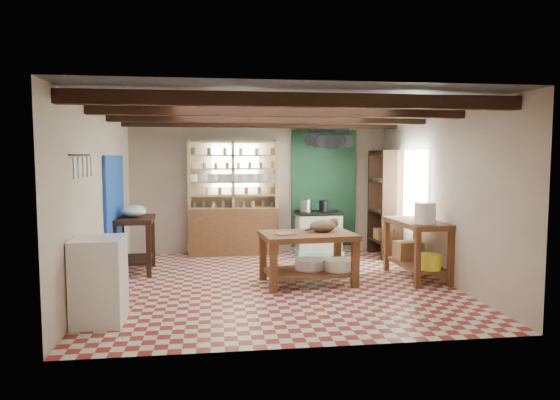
{
  "coord_description": "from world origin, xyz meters",
  "views": [
    {
      "loc": [
        -0.93,
        -7.2,
        1.88
      ],
      "look_at": [
        0.08,
        0.3,
        1.22
      ],
      "focal_mm": 32.0,
      "sensor_mm": 36.0,
      "label": 1
    }
  ],
  "objects": [
    {
      "name": "ceiling_beams",
      "position": [
        0.0,
        0.0,
        2.48
      ],
      "size": [
        5.0,
        3.8,
        0.15
      ],
      "primitive_type": "cube",
      "color": "black",
      "rests_on": "ceiling"
    },
    {
      "name": "shelving_unit",
      "position": [
        -0.55,
        2.31,
        1.1
      ],
      "size": [
        1.7,
        0.34,
        2.2
      ],
      "primitive_type": "cube",
      "color": "tan",
      "rests_on": "floor"
    },
    {
      "name": "window_back",
      "position": [
        -0.5,
        2.48,
        1.7
      ],
      "size": [
        0.9,
        0.02,
        0.8
      ],
      "primitive_type": "cube",
      "color": "white",
      "rests_on": "wall_back"
    },
    {
      "name": "stove",
      "position": [
        1.08,
        2.15,
        0.41
      ],
      "size": [
        0.85,
        0.58,
        0.83
      ],
      "primitive_type": "cube",
      "rotation": [
        0.0,
        0.0,
        0.01
      ],
      "color": "beige",
      "rests_on": "floor"
    },
    {
      "name": "steel_tray",
      "position": [
        0.1,
        -0.13,
        0.77
      ],
      "size": [
        0.37,
        0.37,
        0.02
      ],
      "primitive_type": "cylinder",
      "rotation": [
        0.0,
        0.0,
        0.1
      ],
      "color": "#A4A4AB",
      "rests_on": "work_table"
    },
    {
      "name": "basin_large",
      "position": [
        0.49,
        0.0,
        0.28
      ],
      "size": [
        0.49,
        0.49,
        0.16
      ],
      "primitive_type": "cylinder",
      "rotation": [
        0.0,
        0.0,
        0.1
      ],
      "color": "white",
      "rests_on": "work_table"
    },
    {
      "name": "white_cabinet",
      "position": [
        -2.22,
        -1.43,
        0.49
      ],
      "size": [
        0.55,
        0.66,
        0.97
      ],
      "primitive_type": "cube",
      "rotation": [
        0.0,
        0.0,
        0.01
      ],
      "color": "white",
      "rests_on": "floor"
    },
    {
      "name": "cat",
      "position": [
        0.69,
        0.02,
        0.85
      ],
      "size": [
        0.47,
        0.4,
        0.18
      ],
      "primitive_type": "ellipsoid",
      "rotation": [
        0.0,
        0.0,
        0.27
      ],
      "color": "olive",
      "rests_on": "work_table"
    },
    {
      "name": "right_counter",
      "position": [
        2.18,
        0.06,
        0.45
      ],
      "size": [
        0.68,
        1.28,
        0.9
      ],
      "primitive_type": "cube",
      "rotation": [
        0.0,
        0.0,
        0.04
      ],
      "color": "brown",
      "rests_on": "floor"
    },
    {
      "name": "blue_wall_patch",
      "position": [
        -2.47,
        0.9,
        1.1
      ],
      "size": [
        0.04,
        1.4,
        1.6
      ],
      "primitive_type": "cube",
      "color": "#1644A9",
      "rests_on": "wall_left"
    },
    {
      "name": "wall_right",
      "position": [
        2.5,
        0.0,
        1.3
      ],
      "size": [
        0.04,
        5.0,
        2.6
      ],
      "primitive_type": "cube",
      "color": "beige",
      "rests_on": "floor"
    },
    {
      "name": "pot_rack",
      "position": [
        1.25,
        2.05,
        2.18
      ],
      "size": [
        0.86,
        0.12,
        0.36
      ],
      "primitive_type": "cube",
      "color": "black",
      "rests_on": "ceiling"
    },
    {
      "name": "basin_small",
      "position": [
        0.9,
        -0.11,
        0.28
      ],
      "size": [
        0.49,
        0.49,
        0.16
      ],
      "primitive_type": "cylinder",
      "rotation": [
        0.0,
        0.0,
        0.1
      ],
      "color": "white",
      "rests_on": "work_table"
    },
    {
      "name": "utensil_rail",
      "position": [
        -2.44,
        -1.2,
        1.78
      ],
      "size": [
        0.06,
        0.9,
        0.28
      ],
      "primitive_type": "cube",
      "color": "black",
      "rests_on": "wall_left"
    },
    {
      "name": "green_wall_patch",
      "position": [
        1.25,
        2.47,
        1.25
      ],
      "size": [
        1.3,
        0.04,
        2.3
      ],
      "primitive_type": "cube",
      "color": "#1C462C",
      "rests_on": "wall_back"
    },
    {
      "name": "wall_front",
      "position": [
        0.0,
        -2.5,
        1.3
      ],
      "size": [
        5.0,
        0.04,
        2.6
      ],
      "primitive_type": "cube",
      "color": "beige",
      "rests_on": "floor"
    },
    {
      "name": "window_right",
      "position": [
        2.48,
        1.0,
        1.4
      ],
      "size": [
        0.02,
        1.3,
        1.2
      ],
      "primitive_type": "cube",
      "color": "white",
      "rests_on": "wall_right"
    },
    {
      "name": "ceiling",
      "position": [
        0.0,
        0.0,
        2.6
      ],
      "size": [
        5.0,
        5.0,
        0.02
      ],
      "primitive_type": "cube",
      "color": "#504F55",
      "rests_on": "wall_back"
    },
    {
      "name": "wall_left",
      "position": [
        -2.5,
        0.0,
        1.3
      ],
      "size": [
        0.04,
        5.0,
        2.6
      ],
      "primitive_type": "cube",
      "color": "beige",
      "rests_on": "floor"
    },
    {
      "name": "wall_back",
      "position": [
        0.0,
        2.5,
        1.3
      ],
      "size": [
        5.0,
        0.04,
        2.6
      ],
      "primitive_type": "cube",
      "color": "beige",
      "rests_on": "floor"
    },
    {
      "name": "enamel_bowl",
      "position": [
        -2.2,
        1.04,
        1.0
      ],
      "size": [
        0.4,
        0.4,
        0.19
      ],
      "primitive_type": "ellipsoid",
      "rotation": [
        0.0,
        0.0,
        0.04
      ],
      "color": "white",
      "rests_on": "prep_table"
    },
    {
      "name": "work_table",
      "position": [
        0.45,
        -0.05,
        0.38
      ],
      "size": [
        1.42,
        1.02,
        0.76
      ],
      "primitive_type": "cube",
      "rotation": [
        0.0,
        0.0,
        0.1
      ],
      "color": "brown",
      "rests_on": "floor"
    },
    {
      "name": "floor",
      "position": [
        0.0,
        0.0,
        -0.01
      ],
      "size": [
        5.0,
        5.0,
        0.02
      ],
      "primitive_type": "cube",
      "color": "maroon",
      "rests_on": "ground"
    },
    {
      "name": "kettle_right",
      "position": [
        1.18,
        2.15,
        0.93
      ],
      "size": [
        0.17,
        0.17,
        0.21
      ],
      "primitive_type": "cylinder",
      "rotation": [
        0.0,
        0.0,
        0.01
      ],
      "color": "black",
      "rests_on": "stove"
    },
    {
      "name": "wicker_basket",
      "position": [
        2.17,
        0.36,
        0.38
      ],
      "size": [
        0.42,
        0.34,
        0.28
      ],
      "primitive_type": "cube",
      "rotation": [
        0.0,
        0.0,
        0.04
      ],
      "color": "#A77343",
      "rests_on": "right_counter"
    },
    {
      "name": "kettle_left",
      "position": [
        0.83,
        2.15,
        0.95
      ],
      "size": [
        0.21,
        0.21,
        0.23
      ],
      "primitive_type": "cylinder",
      "rotation": [
        0.0,
        0.0,
        0.01
      ],
      "color": "#A4A4AB",
      "rests_on": "stove"
    },
    {
      "name": "tall_rack",
      "position": [
        2.28,
        1.8,
        1.0
      ],
      "size": [
        0.4,
        0.86,
        2.0
      ],
      "primitive_type": "cube",
      "color": "black",
      "rests_on": "floor"
    },
    {
      "name": "prep_table",
      "position": [
        -2.2,
        1.04,
        0.45
      ],
      "size": [
        0.65,
        0.92,
        0.91
      ],
      "primitive_type": "cube",
      "rotation": [
        0.0,
        0.0,
        0.04
      ],
      "color": "black",
      "rests_on": "floor"
    },
    {
      "name": "yellow_tub",
      "position": [
        2.2,
        -0.39,
        0.35
      ],
      "size": [
        0.32,
        0.32,
        0.23
      ],
      "primitive_type": "cylinder",
      "rotation": [
        0.0,
        0.0,
        0.04
      ],
      "color": "yellow",
      "rests_on": "right_counter"
    },
    {
      "name": "white_bucket",
      "position": [
        2.14,
        -0.3,
        1.06
      ],
      "size": [
        0.32,
        0.32,
        0.31
      ],
      "primitive_type": "cylinder",
      "rotation": [
        0.0,
        0.0,
        0.04
      ],
      "color": "white",
      "rests_on": "right_counter"
    }
  ]
}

